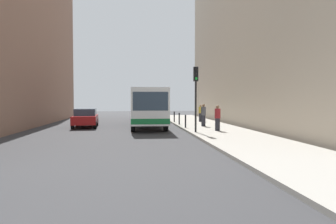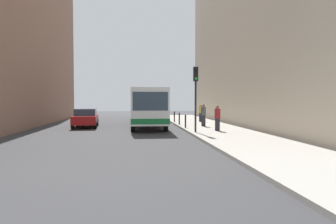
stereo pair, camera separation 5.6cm
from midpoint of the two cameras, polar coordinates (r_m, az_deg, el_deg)
The scene contains 13 objects.
ground_plane at distance 21.98m, azimuth -5.34°, elevation -3.49°, with size 80.00×80.00×0.00m, color #38383A.
sidewalk at distance 22.72m, azimuth 8.43°, elevation -3.13°, with size 4.40×40.00×0.15m, color #ADA89E.
building_right at distance 29.17m, azimuth 18.48°, elevation 14.69°, with size 7.00×32.00×17.08m, color #B2A38C.
bus at distance 25.58m, azimuth -3.76°, elevation 1.18°, with size 2.60×11.04×3.00m.
car_beside_bus at distance 25.82m, azimuth -14.70°, elevation -0.97°, with size 2.10×4.51×1.48m.
car_behind_bus at distance 36.21m, azimuth -4.38°, elevation -0.01°, with size 2.14×4.53×1.48m.
traffic_light at distance 19.78m, azimuth 5.13°, elevation 4.59°, with size 0.28×0.33×4.10m.
bollard_near at distance 22.95m, azimuth 3.27°, elevation -1.68°, with size 0.11×0.11×0.95m, color black.
bollard_mid at distance 26.01m, azimuth 2.13°, elevation -1.22°, with size 0.11×0.11×0.95m, color black.
bollard_far at distance 29.09m, azimuth 1.23°, elevation -0.86°, with size 0.11×0.11×0.95m, color black.
pedestrian_near_signal at distance 20.89m, azimuth 9.06°, elevation -1.08°, with size 0.38×0.38×1.69m.
pedestrian_mid_sidewalk at distance 24.33m, azimuth 6.54°, elevation -0.56°, with size 0.38×0.38×1.73m.
pedestrian_far_sidewalk at distance 29.39m, azimuth 6.03°, elevation -0.20°, with size 0.38×0.38×1.62m.
Camera 2 is at (-0.35, -21.87, 2.18)m, focal length 33.51 mm.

